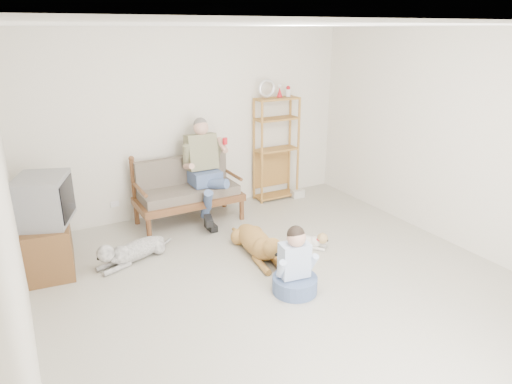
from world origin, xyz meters
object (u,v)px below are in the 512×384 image
etagere (276,148)px  tv_stand (48,245)px  loveseat (187,189)px  golden_retriever (259,243)px

etagere → tv_stand: (-3.56, -0.80, -0.55)m
loveseat → golden_retriever: bearing=-76.7°
tv_stand → golden_retriever: 2.48m
golden_retriever → etagere: bearing=59.0°
tv_stand → golden_retriever: tv_stand is taller
etagere → golden_retriever: size_ratio=1.45×
etagere → tv_stand: size_ratio=2.06×
etagere → golden_retriever: bearing=-126.6°
loveseat → etagere: bearing=6.2°
tv_stand → golden_retriever: size_ratio=0.70×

